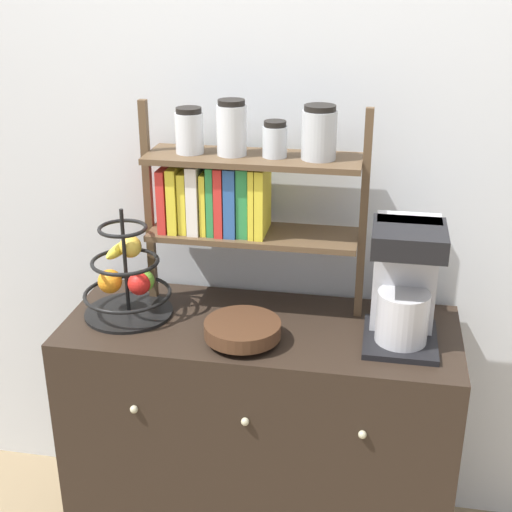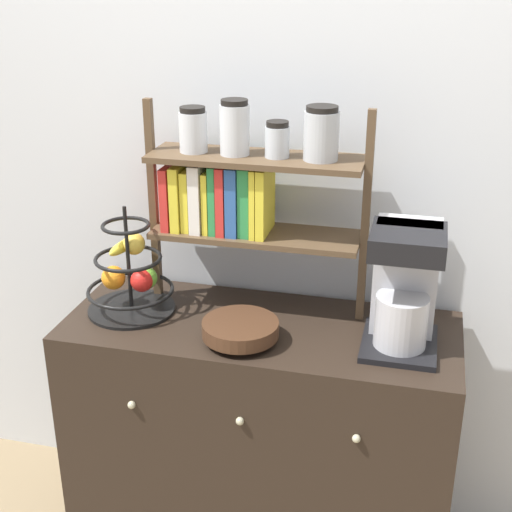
{
  "view_description": "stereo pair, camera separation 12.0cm",
  "coord_description": "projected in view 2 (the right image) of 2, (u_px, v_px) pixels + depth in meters",
  "views": [
    {
      "loc": [
        0.34,
        -1.66,
        1.88
      ],
      "look_at": [
        -0.01,
        0.24,
        1.06
      ],
      "focal_mm": 50.0,
      "sensor_mm": 36.0,
      "label": 1
    },
    {
      "loc": [
        0.45,
        -1.64,
        1.88
      ],
      "look_at": [
        -0.01,
        0.24,
        1.06
      ],
      "focal_mm": 50.0,
      "sensor_mm": 36.0,
      "label": 2
    }
  ],
  "objects": [
    {
      "name": "sideboard",
      "position": [
        260.0,
        436.0,
        2.35
      ],
      "size": [
        1.21,
        0.5,
        0.83
      ],
      "color": "black",
      "rests_on": "ground_plane"
    },
    {
      "name": "wall_back",
      "position": [
        282.0,
        153.0,
        2.26
      ],
      "size": [
        7.0,
        0.05,
        2.6
      ],
      "primitive_type": "cube",
      "color": "silver",
      "rests_on": "ground_plane"
    },
    {
      "name": "wooden_bowl",
      "position": [
        240.0,
        330.0,
        2.08
      ],
      "size": [
        0.23,
        0.23,
        0.06
      ],
      "color": "#422819",
      "rests_on": "sideboard"
    },
    {
      "name": "shelf_hutch",
      "position": [
        239.0,
        183.0,
        2.16
      ],
      "size": [
        0.69,
        0.2,
        0.66
      ],
      "color": "brown",
      "rests_on": "sideboard"
    },
    {
      "name": "fruit_stand",
      "position": [
        131.0,
        276.0,
        2.24
      ],
      "size": [
        0.28,
        0.28,
        0.35
      ],
      "color": "black",
      "rests_on": "sideboard"
    },
    {
      "name": "coffee_maker",
      "position": [
        404.0,
        286.0,
        2.02
      ],
      "size": [
        0.21,
        0.25,
        0.36
      ],
      "color": "black",
      "rests_on": "sideboard"
    }
  ]
}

